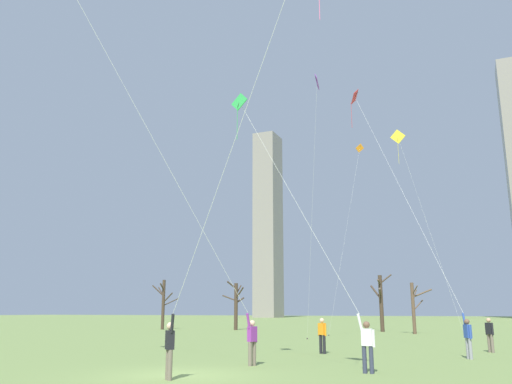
# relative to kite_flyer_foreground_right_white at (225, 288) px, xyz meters

# --- Properties ---
(ground_plane) EXTENTS (400.00, 400.00, 0.00)m
(ground_plane) POSITION_rel_kite_flyer_foreground_right_white_xyz_m (-0.20, -2.66, -2.77)
(ground_plane) COLOR #7A934C
(kite_flyer_foreground_right_white) EXTENTS (6.78, 8.04, 17.58)m
(kite_flyer_foreground_right_white) POSITION_rel_kite_flyer_foreground_right_white_xyz_m (0.00, 0.00, 0.00)
(kite_flyer_foreground_right_white) COLOR #726656
(kite_flyer_foreground_right_white) RESTS_ON ground
(kite_flyer_midfield_right_pink) EXTENTS (6.12, 2.70, 12.83)m
(kite_flyer_midfield_right_pink) POSITION_rel_kite_flyer_foreground_right_white_xyz_m (1.44, -4.28, 1.08)
(kite_flyer_midfield_right_pink) COLOR #726656
(kite_flyer_midfield_right_pink) RESTS_ON ground
(kite_flyer_foreground_left_green) EXTENTS (5.36, 0.43, 10.50)m
(kite_flyer_foreground_left_green) POSITION_rel_kite_flyer_foreground_right_white_xyz_m (4.52, 0.13, -0.78)
(kite_flyer_foreground_left_green) COLOR #33384C
(kite_flyer_foreground_left_green) RESTS_ON ground
(kite_flyer_midfield_center_red) EXTENTS (6.54, 9.91, 16.80)m
(kite_flyer_midfield_center_red) POSITION_rel_kite_flyer_foreground_right_white_xyz_m (6.70, 8.65, 1.24)
(kite_flyer_midfield_center_red) COLOR gray
(kite_flyer_midfield_center_red) RESTS_ON ground
(bystander_strolling_midfield) EXTENTS (0.47, 0.33, 1.62)m
(bystander_strolling_midfield) POSITION_rel_kite_flyer_foreground_right_white_xyz_m (1.56, 7.16, -1.86)
(bystander_strolling_midfield) COLOR black
(bystander_strolling_midfield) RESTS_ON ground
(bystander_watching_nearby) EXTENTS (0.37, 0.42, 1.62)m
(bystander_watching_nearby) POSITION_rel_kite_flyer_foreground_right_white_xyz_m (8.81, 11.03, -1.86)
(bystander_watching_nearby) COLOR #726656
(bystander_watching_nearby) RESTS_ON ground
(distant_kite_drifting_right_yellow) EXTENTS (4.25, 0.84, 15.40)m
(distant_kite_drifting_right_yellow) POSITION_rel_kite_flyer_foreground_right_white_xyz_m (4.05, 21.26, 11.06)
(distant_kite_drifting_right_yellow) COLOR yellow
(distant_kite_drifting_right_yellow) RESTS_ON ground
(distant_kite_low_near_trees_purple) EXTENTS (2.65, 4.89, 17.88)m
(distant_kite_low_near_trees_purple) POSITION_rel_kite_flyer_foreground_right_white_xyz_m (-0.72, 15.22, 13.27)
(distant_kite_low_near_trees_purple) COLOR purple
(distant_kite_low_near_trees_purple) RESTS_ON ground
(distant_kite_drifting_left_orange) EXTENTS (2.87, 3.79, 16.88)m
(distant_kite_drifting_left_orange) POSITION_rel_kite_flyer_foreground_right_white_xyz_m (-0.79, 27.87, 11.61)
(distant_kite_drifting_left_orange) COLOR orange
(distant_kite_drifting_left_orange) RESTS_ON ground
(bare_tree_center) EXTENTS (2.91, 2.44, 5.26)m
(bare_tree_center) POSITION_rel_kite_flyer_foreground_right_white_xyz_m (-23.24, 31.93, 0.08)
(bare_tree_center) COLOR #423326
(bare_tree_center) RESTS_ON ground
(bare_tree_right_of_center) EXTENTS (2.92, 2.57, 5.03)m
(bare_tree_right_of_center) POSITION_rel_kite_flyer_foreground_right_white_xyz_m (-15.34, 33.65, -0.08)
(bare_tree_right_of_center) COLOR #423326
(bare_tree_right_of_center) RESTS_ON ground
(bare_tree_leftmost) EXTENTS (2.27, 2.49, 5.48)m
(bare_tree_leftmost) POSITION_rel_kite_flyer_foreground_right_white_xyz_m (-0.41, 34.83, 0.18)
(bare_tree_leftmost) COLOR #423326
(bare_tree_leftmost) RESTS_ON ground
(bare_tree_rightmost) EXTENTS (1.79, 2.55, 4.38)m
(bare_tree_rightmost) POSITION_rel_kite_flyer_foreground_right_white_xyz_m (3.12, 30.90, -0.39)
(bare_tree_rightmost) COLOR brown
(bare_tree_rightmost) RESTS_ON ground
(skyline_short_annex) EXTENTS (6.76, 8.69, 56.60)m
(skyline_short_annex) POSITION_rel_kite_flyer_foreground_right_white_xyz_m (-50.14, 130.69, 25.53)
(skyline_short_annex) COLOR gray
(skyline_short_annex) RESTS_ON ground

